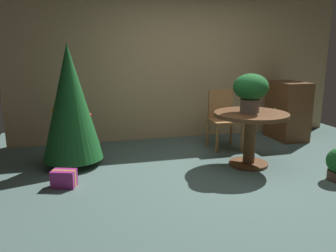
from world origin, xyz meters
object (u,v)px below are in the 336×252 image
object	(u,v)px
flower_vase	(250,89)
gift_box_purple	(64,179)
wooden_cabinet	(288,111)
holiday_tree	(70,102)
round_dining_table	(250,127)
wooden_chair_far	(223,116)

from	to	relation	value
flower_vase	gift_box_purple	distance (m)	2.64
flower_vase	wooden_cabinet	bearing A→B (deg)	39.14
flower_vase	holiday_tree	bearing A→B (deg)	165.73
round_dining_table	gift_box_purple	xyz separation A→B (m)	(-2.47, -0.15, -0.45)
flower_vase	wooden_cabinet	xyz separation A→B (m)	(1.36, 1.11, -0.55)
wooden_cabinet	gift_box_purple	bearing A→B (deg)	-161.49
wooden_chair_far	wooden_cabinet	world-z (taller)	wooden_cabinet
wooden_cabinet	flower_vase	bearing A→B (deg)	-140.86
wooden_chair_far	gift_box_purple	xyz separation A→B (m)	(-2.47, -1.06, -0.43)
gift_box_purple	wooden_cabinet	bearing A→B (deg)	18.51
wooden_cabinet	round_dining_table	bearing A→B (deg)	-139.91
wooden_chair_far	gift_box_purple	distance (m)	2.72
wooden_chair_far	holiday_tree	xyz separation A→B (m)	(-2.36, -0.29, 0.36)
round_dining_table	wooden_cabinet	distance (m)	1.75
round_dining_table	holiday_tree	distance (m)	2.47
wooden_chair_far	holiday_tree	distance (m)	2.41
round_dining_table	holiday_tree	xyz separation A→B (m)	(-2.36, 0.62, 0.34)
round_dining_table	wooden_cabinet	world-z (taller)	wooden_cabinet
wooden_chair_far	holiday_tree	bearing A→B (deg)	-172.90
round_dining_table	holiday_tree	world-z (taller)	holiday_tree
wooden_chair_far	round_dining_table	bearing A→B (deg)	-90.00
holiday_tree	wooden_cabinet	xyz separation A→B (m)	(3.70, 0.51, -0.37)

